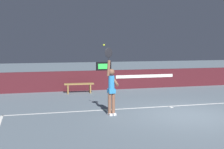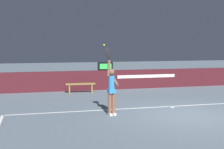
% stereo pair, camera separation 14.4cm
% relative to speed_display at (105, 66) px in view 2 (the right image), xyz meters
% --- Properties ---
extents(ground_plane, '(60.00, 60.00, 0.00)m').
position_rel_speed_display_xyz_m(ground_plane, '(1.47, -6.49, -1.24)').
color(ground_plane, slate).
extents(court_lines, '(12.49, 5.79, 0.00)m').
position_rel_speed_display_xyz_m(court_lines, '(1.47, -7.74, -1.24)').
color(court_lines, white).
rests_on(court_lines, ground).
extents(back_wall, '(15.61, 0.18, 1.02)m').
position_rel_speed_display_xyz_m(back_wall, '(1.47, 0.00, -0.73)').
color(back_wall, '#48161D').
rests_on(back_wall, ground).
extents(speed_display, '(0.80, 0.15, 0.44)m').
position_rel_speed_display_xyz_m(speed_display, '(0.00, 0.00, 0.00)').
color(speed_display, black).
rests_on(speed_display, back_wall).
extents(tennis_player, '(0.45, 0.47, 2.31)m').
position_rel_speed_display_xyz_m(tennis_player, '(-1.10, -5.75, -0.29)').
color(tennis_player, brown).
rests_on(tennis_player, ground).
extents(tennis_ball, '(0.07, 0.07, 0.07)m').
position_rel_speed_display_xyz_m(tennis_ball, '(-1.33, -5.65, 1.15)').
color(tennis_ball, '#CEE42B').
extents(courtside_bench_near, '(1.46, 0.42, 0.49)m').
position_rel_speed_display_xyz_m(courtside_bench_near, '(-1.45, -0.86, -0.87)').
color(courtside_bench_near, olive).
rests_on(courtside_bench_near, ground).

